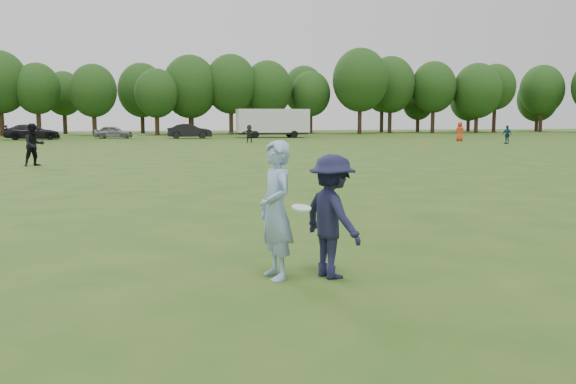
{
  "coord_description": "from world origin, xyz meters",
  "views": [
    {
      "loc": [
        -2.82,
        -7.54,
        2.25
      ],
      "look_at": [
        -0.72,
        1.6,
        1.1
      ],
      "focal_mm": 38.0,
      "sensor_mm": 36.0,
      "label": 1
    }
  ],
  "objects_px": {
    "player_far_d": "(249,134)",
    "cargo_trailer": "(273,122)",
    "player_far_c": "(460,132)",
    "car_f": "(189,131)",
    "player_far_a": "(34,145)",
    "car_d": "(32,132)",
    "field_cone": "(424,143)",
    "player_far_b": "(507,135)",
    "thrower": "(276,210)",
    "defender": "(332,216)",
    "car_e": "(113,132)"
  },
  "relations": [
    {
      "from": "car_f",
      "to": "player_far_c",
      "type": "bearing_deg",
      "value": -120.44
    },
    {
      "from": "car_e",
      "to": "field_cone",
      "type": "xyz_separation_m",
      "value": [
        26.08,
        -21.5,
        -0.54
      ]
    },
    {
      "from": "player_far_a",
      "to": "player_far_d",
      "type": "xyz_separation_m",
      "value": [
        14.11,
        24.08,
        -0.18
      ]
    },
    {
      "from": "thrower",
      "to": "defender",
      "type": "bearing_deg",
      "value": 71.23
    },
    {
      "from": "thrower",
      "to": "player_far_c",
      "type": "relative_size",
      "value": 1.04
    },
    {
      "from": "car_f",
      "to": "car_d",
      "type": "bearing_deg",
      "value": 90.7
    },
    {
      "from": "defender",
      "to": "player_far_b",
      "type": "height_order",
      "value": "defender"
    },
    {
      "from": "player_far_c",
      "to": "car_f",
      "type": "distance_m",
      "value": 28.2
    },
    {
      "from": "player_far_c",
      "to": "car_d",
      "type": "relative_size",
      "value": 0.35
    },
    {
      "from": "player_far_a",
      "to": "player_far_c",
      "type": "height_order",
      "value": "player_far_a"
    },
    {
      "from": "player_far_a",
      "to": "car_d",
      "type": "bearing_deg",
      "value": 70.38
    },
    {
      "from": "player_far_c",
      "to": "car_e",
      "type": "bearing_deg",
      "value": 21.81
    },
    {
      "from": "player_far_a",
      "to": "car_e",
      "type": "distance_m",
      "value": 38.28
    },
    {
      "from": "player_far_c",
      "to": "car_d",
      "type": "height_order",
      "value": "player_far_c"
    },
    {
      "from": "defender",
      "to": "player_far_d",
      "type": "relative_size",
      "value": 1.07
    },
    {
      "from": "player_far_d",
      "to": "field_cone",
      "type": "relative_size",
      "value": 5.4
    },
    {
      "from": "field_cone",
      "to": "cargo_trailer",
      "type": "xyz_separation_m",
      "value": [
        -8.75,
        20.32,
        1.63
      ]
    },
    {
      "from": "cargo_trailer",
      "to": "player_far_a",
      "type": "bearing_deg",
      "value": -117.02
    },
    {
      "from": "player_far_d",
      "to": "car_e",
      "type": "bearing_deg",
      "value": 138.77
    },
    {
      "from": "thrower",
      "to": "car_d",
      "type": "bearing_deg",
      "value": -177.68
    },
    {
      "from": "thrower",
      "to": "defender",
      "type": "height_order",
      "value": "thrower"
    },
    {
      "from": "thrower",
      "to": "player_far_b",
      "type": "relative_size",
      "value": 1.21
    },
    {
      "from": "thrower",
      "to": "car_e",
      "type": "xyz_separation_m",
      "value": [
        -5.33,
        60.38,
        -0.28
      ]
    },
    {
      "from": "player_far_d",
      "to": "defender",
      "type": "bearing_deg",
      "value": -90.64
    },
    {
      "from": "player_far_b",
      "to": "field_cone",
      "type": "bearing_deg",
      "value": -108.48
    },
    {
      "from": "player_far_c",
      "to": "car_d",
      "type": "bearing_deg",
      "value": 29.04
    },
    {
      "from": "player_far_b",
      "to": "car_d",
      "type": "xyz_separation_m",
      "value": [
        -41.62,
        19.32,
        -0.02
      ]
    },
    {
      "from": "car_e",
      "to": "car_f",
      "type": "height_order",
      "value": "car_f"
    },
    {
      "from": "player_far_c",
      "to": "car_f",
      "type": "relative_size",
      "value": 0.39
    },
    {
      "from": "field_cone",
      "to": "cargo_trailer",
      "type": "bearing_deg",
      "value": 113.31
    },
    {
      "from": "player_far_d",
      "to": "cargo_trailer",
      "type": "relative_size",
      "value": 0.18
    },
    {
      "from": "player_far_b",
      "to": "player_far_c",
      "type": "distance_m",
      "value": 6.18
    },
    {
      "from": "car_d",
      "to": "player_far_c",
      "type": "bearing_deg",
      "value": -115.69
    },
    {
      "from": "player_far_b",
      "to": "car_d",
      "type": "bearing_deg",
      "value": -133.11
    },
    {
      "from": "player_far_b",
      "to": "cargo_trailer",
      "type": "xyz_separation_m",
      "value": [
        -16.45,
        20.35,
        0.98
      ]
    },
    {
      "from": "player_far_a",
      "to": "player_far_b",
      "type": "height_order",
      "value": "player_far_a"
    },
    {
      "from": "thrower",
      "to": "player_far_c",
      "type": "height_order",
      "value": "thrower"
    },
    {
      "from": "player_far_c",
      "to": "car_f",
      "type": "xyz_separation_m",
      "value": [
        -24.61,
        13.78,
        -0.14
      ]
    },
    {
      "from": "cargo_trailer",
      "to": "thrower",
      "type": "bearing_deg",
      "value": -101.46
    },
    {
      "from": "field_cone",
      "to": "player_far_a",
      "type": "bearing_deg",
      "value": -148.8
    },
    {
      "from": "player_far_d",
      "to": "cargo_trailer",
      "type": "height_order",
      "value": "cargo_trailer"
    },
    {
      "from": "defender",
      "to": "player_far_d",
      "type": "bearing_deg",
      "value": -27.24
    },
    {
      "from": "defender",
      "to": "car_e",
      "type": "distance_m",
      "value": 60.81
    },
    {
      "from": "player_far_a",
      "to": "car_d",
      "type": "xyz_separation_m",
      "value": [
        -6.27,
        36.03,
        -0.21
      ]
    },
    {
      "from": "car_d",
      "to": "player_far_d",
      "type": "bearing_deg",
      "value": -127.96
    },
    {
      "from": "thrower",
      "to": "defender",
      "type": "xyz_separation_m",
      "value": [
        0.78,
        -0.11,
        -0.1
      ]
    },
    {
      "from": "defender",
      "to": "car_f",
      "type": "relative_size",
      "value": 0.36
    },
    {
      "from": "defender",
      "to": "player_far_d",
      "type": "xyz_separation_m",
      "value": [
        6.43,
        46.33,
        -0.06
      ]
    },
    {
      "from": "car_d",
      "to": "cargo_trailer",
      "type": "bearing_deg",
      "value": -95.22
    },
    {
      "from": "car_d",
      "to": "player_far_a",
      "type": "bearing_deg",
      "value": -177.7
    }
  ]
}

